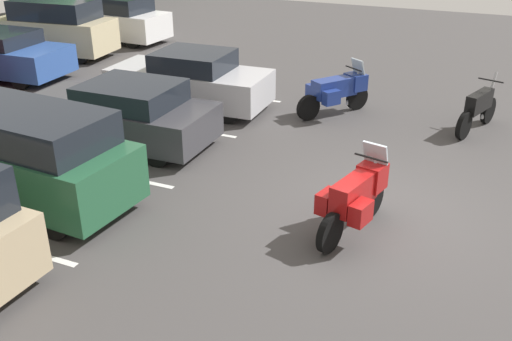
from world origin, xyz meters
The scene contains 10 objects.
ground centered at (0.00, 0.00, -0.05)m, with size 44.00×44.00×0.10m, color #423F3F.
motorcycle_touring centered at (-0.89, 0.31, 0.67)m, with size 2.10×0.98×1.45m.
motorcycle_second centered at (4.95, -1.21, 0.57)m, with size 2.07×0.86×1.33m.
motorcycle_third centered at (4.72, 2.29, 0.67)m, with size 1.94×1.47×1.40m.
parking_stripes centered at (-2.21, 6.46, 0.00)m, with size 14.66×4.92×0.01m.
car_green centered at (-2.28, 6.31, 0.93)m, with size 2.06×4.80×1.84m.
car_charcoal centered at (0.83, 6.30, 0.71)m, with size 1.99×4.49×1.47m.
car_silver centered at (3.69, 6.10, 0.74)m, with size 1.97×4.38×1.55m.
car_far_champagne centered at (6.74, 13.38, 1.00)m, with size 2.20×4.38×2.00m.
car_far_white centered at (9.64, 13.06, 0.86)m, with size 2.04×4.74×1.75m.
Camera 1 is at (-9.33, -1.56, 5.18)m, focal length 40.08 mm.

